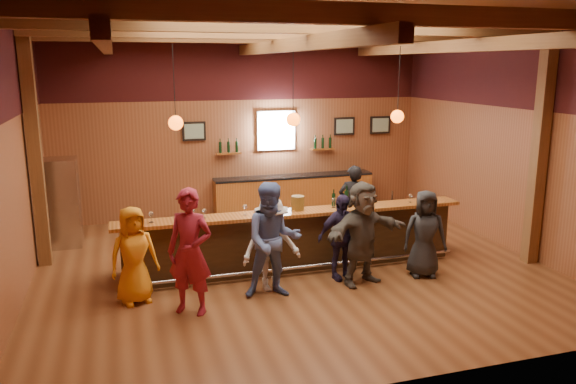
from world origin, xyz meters
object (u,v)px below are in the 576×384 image
at_px(customer_redvest, 190,252).
at_px(bartender, 353,205).
at_px(back_bar_cabinet, 294,194).
at_px(customer_navy, 341,237).
at_px(customer_orange, 134,255).
at_px(customer_white, 271,244).
at_px(bottle_a, 334,199).
at_px(customer_denim, 273,240).
at_px(bar_counter, 291,238).
at_px(ice_bucket, 298,203).
at_px(customer_dark, 425,234).
at_px(customer_brown, 362,233).
at_px(stainless_fridge, 61,203).

bearing_deg(customer_redvest, bartender, 64.19).
height_order(back_bar_cabinet, customer_navy, customer_navy).
height_order(back_bar_cabinet, customer_orange, customer_orange).
relative_size(customer_white, bottle_a, 5.00).
distance_m(customer_denim, customer_navy, 1.38).
height_order(bar_counter, customer_navy, customer_navy).
bearing_deg(customer_redvest, bar_counter, 67.94).
height_order(back_bar_cabinet, ice_bucket, ice_bucket).
bearing_deg(bottle_a, customer_orange, -168.51).
xyz_separation_m(customer_redvest, customer_dark, (4.08, 0.33, -0.18)).
bearing_deg(customer_denim, customer_redvest, -160.85).
height_order(ice_bucket, bottle_a, bottle_a).
xyz_separation_m(customer_white, bottle_a, (1.41, 0.86, 0.46)).
height_order(back_bar_cabinet, bottle_a, bottle_a).
bearing_deg(customer_redvest, customer_white, 51.05).
height_order(customer_navy, bottle_a, customer_navy).
relative_size(customer_redvest, customer_white, 1.23).
height_order(customer_redvest, customer_brown, customer_redvest).
bearing_deg(back_bar_cabinet, ice_bucket, -106.63).
height_order(back_bar_cabinet, customer_brown, customer_brown).
distance_m(customer_orange, customer_brown, 3.70).
height_order(customer_redvest, customer_white, customer_redvest).
distance_m(bar_counter, customer_redvest, 2.57).
bearing_deg(customer_redvest, customer_navy, 44.37).
relative_size(customer_orange, customer_navy, 1.03).
xyz_separation_m(back_bar_cabinet, bartender, (0.40, -2.73, 0.35)).
xyz_separation_m(customer_white, ice_bucket, (0.70, 0.76, 0.46)).
relative_size(bar_counter, customer_orange, 4.11).
relative_size(ice_bucket, bottle_a, 0.82).
height_order(customer_orange, customer_dark, customer_orange).
xyz_separation_m(bar_counter, customer_navy, (0.61, -0.90, 0.22)).
height_order(customer_navy, customer_dark, customer_dark).
bearing_deg(customer_navy, customer_denim, -172.38).
bearing_deg(stainless_fridge, customer_denim, -47.64).
bearing_deg(bar_counter, stainless_fridge, 149.24).
bearing_deg(bottle_a, customer_denim, -142.40).
bearing_deg(customer_orange, customer_brown, -20.86).
xyz_separation_m(stainless_fridge, customer_denim, (3.41, -3.74, 0.03)).
xyz_separation_m(customer_brown, customer_dark, (1.18, 0.01, -0.12)).
xyz_separation_m(back_bar_cabinet, customer_denim, (-1.89, -4.86, 0.45)).
xyz_separation_m(back_bar_cabinet, customer_orange, (-4.00, -4.47, 0.29)).
height_order(back_bar_cabinet, customer_dark, customer_dark).
xyz_separation_m(bartender, ice_bucket, (-1.55, -1.10, 0.41)).
distance_m(back_bar_cabinet, customer_dark, 4.86).
relative_size(stainless_fridge, customer_dark, 1.18).
bearing_deg(customer_redvest, customer_orange, 172.33).
xyz_separation_m(customer_redvest, customer_navy, (2.64, 0.63, -0.20)).
height_order(stainless_fridge, ice_bucket, stainless_fridge).
bearing_deg(bartender, customer_redvest, 49.84).
xyz_separation_m(customer_white, customer_dark, (2.71, -0.17, -0.01)).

